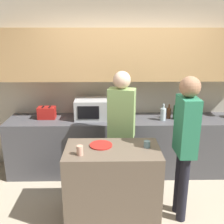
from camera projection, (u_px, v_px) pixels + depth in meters
name	position (u px, v px, depth m)	size (l,w,h in m)	color
back_wall	(126.00, 73.00, 4.04)	(6.40, 0.40, 2.70)	beige
back_counter	(126.00, 145.00, 4.11)	(3.60, 0.62, 0.88)	#4C4C51
kitchen_island	(112.00, 184.00, 3.05)	(1.07, 0.60, 0.91)	brown
microwave	(93.00, 109.00, 3.95)	(0.52, 0.39, 0.30)	#B7BABC
toaster	(47.00, 113.00, 3.96)	(0.26, 0.16, 0.18)	#B21E19
bottle_0	(163.00, 114.00, 3.88)	(0.08, 0.08, 0.25)	silver
bottle_1	(169.00, 113.00, 3.97)	(0.06, 0.06, 0.22)	#472814
bottle_2	(175.00, 112.00, 3.92)	(0.07, 0.07, 0.29)	#194723
bottle_3	(181.00, 112.00, 3.90)	(0.08, 0.08, 0.32)	black
plate_on_island	(101.00, 145.00, 2.99)	(0.26, 0.26, 0.01)	red
cup_0	(80.00, 150.00, 2.76)	(0.07, 0.07, 0.10)	#DA9F86
cup_1	(147.00, 144.00, 2.94)	(0.07, 0.07, 0.08)	#6F96A1
person_left	(185.00, 138.00, 2.91)	(0.22, 0.34, 1.71)	black
person_center	(121.00, 123.00, 3.42)	(0.37, 0.26, 1.69)	black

